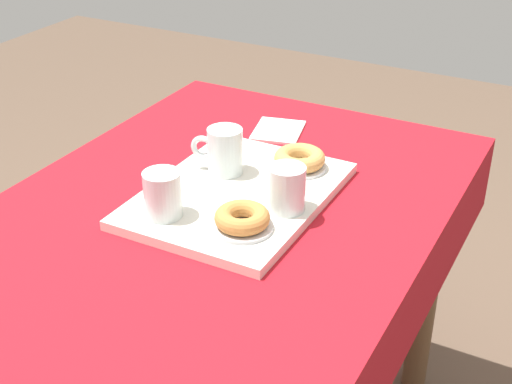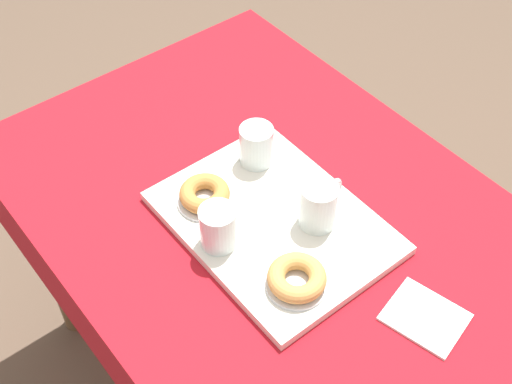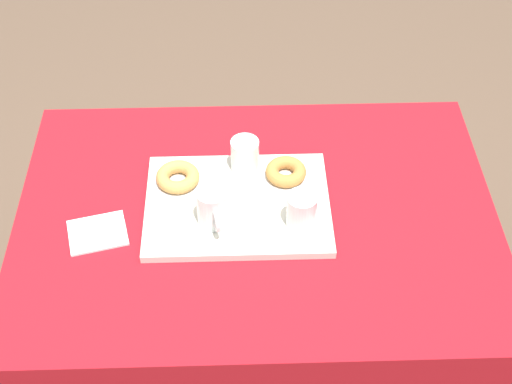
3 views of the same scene
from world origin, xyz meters
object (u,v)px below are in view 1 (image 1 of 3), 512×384
water_glass_far (287,191)px  paper_napkin (278,131)px  dining_table (218,251)px  donut_plate_right (242,227)px  serving_tray (238,195)px  sugar_donut_right (242,218)px  tea_mug_left (224,152)px  donut_plate_left (299,167)px  water_glass_near (163,196)px  sugar_donut_left (300,158)px

water_glass_far → paper_napkin: size_ratio=0.66×
dining_table → donut_plate_right: size_ratio=10.28×
dining_table → paper_napkin: 0.39m
serving_tray → sugar_donut_right: sugar_donut_right is taller
tea_mug_left → sugar_donut_right: tea_mug_left is taller
dining_table → serving_tray: bearing=-25.4°
sugar_donut_right → water_glass_far: bearing=-21.7°
donut_plate_right → paper_napkin: size_ratio=0.85×
paper_napkin → donut_plate_left: bearing=-142.6°
sugar_donut_right → paper_napkin: sugar_donut_right is taller
water_glass_near → dining_table: bearing=-27.4°
water_glass_near → donut_plate_right: bearing=-80.0°
dining_table → serving_tray: 0.13m
water_glass_far → donut_plate_right: 0.11m
dining_table → sugar_donut_right: size_ratio=11.52×
donut_plate_left → sugar_donut_right: (-0.27, -0.01, 0.02)m
paper_napkin → donut_plate_right: bearing=-161.4°
donut_plate_right → sugar_donut_left: bearing=2.3°
dining_table → water_glass_near: bearing=152.6°
water_glass_far → donut_plate_right: size_ratio=0.78×
dining_table → sugar_donut_right: (-0.08, -0.10, 0.15)m
water_glass_far → donut_plate_right: (-0.10, 0.04, -0.04)m
serving_tray → sugar_donut_left: size_ratio=4.15×
water_glass_far → sugar_donut_left: size_ratio=0.83×
serving_tray → water_glass_near: water_glass_near is taller
sugar_donut_left → sugar_donut_right: 0.27m
sugar_donut_left → donut_plate_right: sugar_donut_left is taller
donut_plate_left → sugar_donut_left: 0.02m
sugar_donut_left → sugar_donut_right: (-0.27, -0.01, -0.00)m
water_glass_near → paper_napkin: (0.48, -0.00, -0.06)m
dining_table → paper_napkin: paper_napkin is taller
sugar_donut_left → donut_plate_right: size_ratio=0.95×
water_glass_far → serving_tray: bearing=80.0°
tea_mug_left → serving_tray: bearing=-132.3°
tea_mug_left → sugar_donut_right: bearing=-141.7°
water_glass_far → sugar_donut_left: 0.17m
tea_mug_left → sugar_donut_left: 0.16m
sugar_donut_right → paper_napkin: 0.48m
dining_table → serving_tray: (0.05, -0.02, 0.11)m
dining_table → donut_plate_right: donut_plate_right is taller
donut_plate_left → donut_plate_right: bearing=-177.7°
dining_table → sugar_donut_left: bearing=-25.0°
paper_napkin → tea_mug_left: bearing=-177.6°
dining_table → donut_plate_left: 0.25m
donut_plate_right → dining_table: bearing=52.8°
dining_table → donut_plate_left: donut_plate_left is taller
water_glass_far → sugar_donut_right: bearing=158.3°
water_glass_near → paper_napkin: bearing=-0.0°
donut_plate_right → water_glass_near: bearing=100.0°
paper_napkin → sugar_donut_left: bearing=-142.6°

